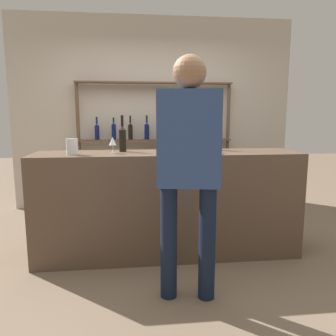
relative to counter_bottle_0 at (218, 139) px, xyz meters
name	(u,v)px	position (x,y,z in m)	size (l,w,h in m)	color
ground_plane	(168,253)	(-0.53, -0.13, -1.14)	(16.00, 16.00, 0.00)	#7A6651
bar_counter	(168,204)	(-0.53, -0.13, -0.63)	(2.55, 0.58, 1.03)	brown
back_wall	(154,114)	(-0.53, 1.76, 0.26)	(4.15, 0.12, 2.80)	beige
back_shelf	(155,126)	(-0.53, 1.58, 0.08)	(2.26, 0.18, 1.85)	brown
counter_bottle_0	(218,139)	(0.00, 0.00, 0.00)	(0.09, 0.09, 0.30)	brown
counter_bottle_1	(123,138)	(-0.96, -0.02, 0.01)	(0.07, 0.07, 0.36)	black
counter_bottle_2	(171,138)	(-0.51, -0.19, 0.02)	(0.09, 0.09, 0.36)	silver
wine_glass	(113,142)	(-1.05, -0.14, -0.01)	(0.07, 0.07, 0.15)	silver
ice_bucket	(190,142)	(-0.31, -0.13, -0.02)	(0.21, 0.21, 0.20)	black
cork_jar	(72,147)	(-1.41, -0.23, -0.05)	(0.11, 0.11, 0.15)	silver
customer_center	(189,160)	(-0.47, -0.95, -0.08)	(0.48, 0.27, 1.79)	#121C33
server_behind_counter	(183,152)	(-0.24, 0.81, -0.23)	(0.53, 0.32, 1.59)	black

